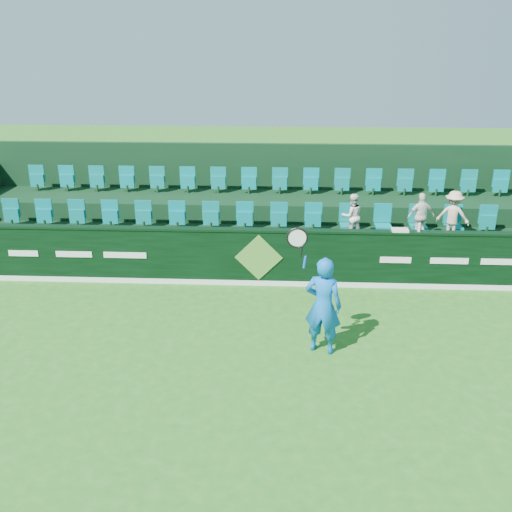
# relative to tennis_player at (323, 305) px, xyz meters

# --- Properties ---
(ground) EXTENTS (60.00, 60.00, 0.00)m
(ground) POSITION_rel_tennis_player_xyz_m (-1.28, -0.99, -0.93)
(ground) COLOR #226417
(ground) RESTS_ON ground
(sponsor_hoarding) EXTENTS (16.00, 0.25, 1.35)m
(sponsor_hoarding) POSITION_rel_tennis_player_xyz_m (-1.28, 3.01, -0.26)
(sponsor_hoarding) COLOR black
(sponsor_hoarding) RESTS_ON ground
(stand_tier_front) EXTENTS (16.00, 2.00, 0.80)m
(stand_tier_front) POSITION_rel_tennis_player_xyz_m (-1.28, 4.11, -0.53)
(stand_tier_front) COLOR black
(stand_tier_front) RESTS_ON ground
(stand_tier_back) EXTENTS (16.00, 1.80, 1.30)m
(stand_tier_back) POSITION_rel_tennis_player_xyz_m (-1.28, 6.01, -0.28)
(stand_tier_back) COLOR black
(stand_tier_back) RESTS_ON ground
(stand_rear) EXTENTS (16.00, 4.10, 2.60)m
(stand_rear) POSITION_rel_tennis_player_xyz_m (-1.28, 6.46, 0.29)
(stand_rear) COLOR black
(stand_rear) RESTS_ON ground
(seat_row_front) EXTENTS (13.50, 0.50, 0.60)m
(seat_row_front) POSITION_rel_tennis_player_xyz_m (-1.28, 4.51, 0.17)
(seat_row_front) COLOR #087271
(seat_row_front) RESTS_ON stand_tier_front
(seat_row_back) EXTENTS (13.50, 0.50, 0.60)m
(seat_row_back) POSITION_rel_tennis_player_xyz_m (-1.28, 6.31, 0.67)
(seat_row_back) COLOR #087271
(seat_row_back) RESTS_ON stand_tier_back
(tennis_player) EXTENTS (1.09, 0.61, 2.43)m
(tennis_player) POSITION_rel_tennis_player_xyz_m (0.00, 0.00, 0.00)
(tennis_player) COLOR blue
(tennis_player) RESTS_ON ground
(spectator_left) EXTENTS (0.63, 0.54, 1.10)m
(spectator_left) POSITION_rel_tennis_player_xyz_m (0.93, 4.13, 0.42)
(spectator_left) COLOR white
(spectator_left) RESTS_ON stand_tier_front
(spectator_middle) EXTENTS (0.71, 0.40, 1.14)m
(spectator_middle) POSITION_rel_tennis_player_xyz_m (2.59, 4.13, 0.44)
(spectator_middle) COLOR white
(spectator_middle) RESTS_ON stand_tier_front
(spectator_right) EXTENTS (0.89, 0.72, 1.21)m
(spectator_right) POSITION_rel_tennis_player_xyz_m (3.35, 4.13, 0.47)
(spectator_right) COLOR beige
(spectator_right) RESTS_ON stand_tier_front
(towel) EXTENTS (0.36, 0.24, 0.05)m
(towel) POSITION_rel_tennis_player_xyz_m (1.88, 3.01, 0.45)
(towel) COLOR silver
(towel) RESTS_ON sponsor_hoarding
(drinks_bottle) EXTENTS (0.06, 0.06, 0.20)m
(drinks_bottle) POSITION_rel_tennis_player_xyz_m (2.30, 3.01, 0.52)
(drinks_bottle) COLOR silver
(drinks_bottle) RESTS_ON sponsor_hoarding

